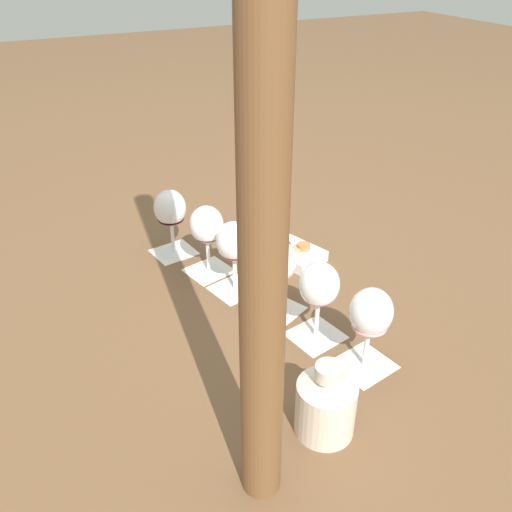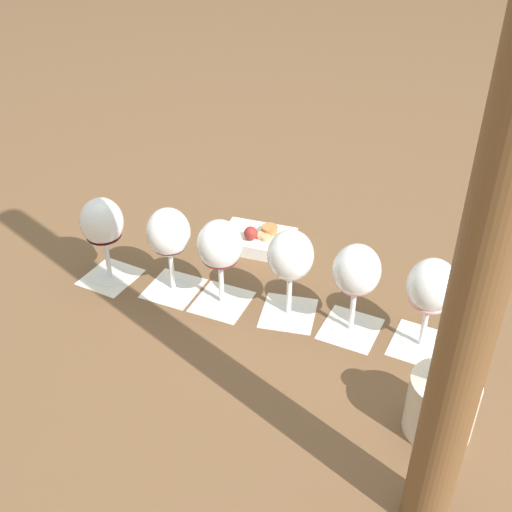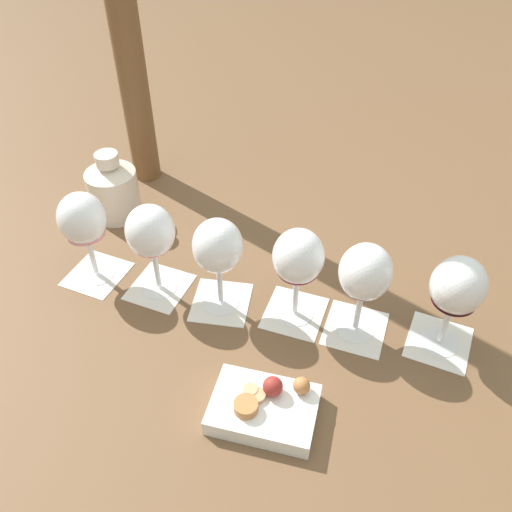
{
  "view_description": "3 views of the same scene",
  "coord_description": "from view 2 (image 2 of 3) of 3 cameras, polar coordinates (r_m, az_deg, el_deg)",
  "views": [
    {
      "loc": [
        -0.95,
        0.47,
        0.76
      ],
      "look_at": [
        0.0,
        0.0,
        0.12
      ],
      "focal_mm": 38.0,
      "sensor_mm": 36.0,
      "label": 1
    },
    {
      "loc": [
        -0.59,
        0.77,
        0.79
      ],
      "look_at": [
        0.0,
        0.0,
        0.12
      ],
      "focal_mm": 45.0,
      "sensor_mm": 36.0,
      "label": 2
    },
    {
      "loc": [
        0.37,
        -0.55,
        0.72
      ],
      "look_at": [
        0.0,
        0.0,
        0.12
      ],
      "focal_mm": 38.0,
      "sensor_mm": 36.0,
      "label": 3
    }
  ],
  "objects": [
    {
      "name": "wine_glass_1",
      "position": [
        1.14,
        8.91,
        -1.62
      ],
      "size": [
        0.09,
        0.09,
        0.18
      ],
      "color": "white",
      "rests_on": "tasting_card_1"
    },
    {
      "name": "wine_glass_0",
      "position": [
        1.13,
        15.32,
        -2.85
      ],
      "size": [
        0.09,
        0.09,
        0.18
      ],
      "color": "white",
      "rests_on": "tasting_card_0"
    },
    {
      "name": "wine_glass_2",
      "position": [
        1.16,
        3.07,
        -0.3
      ],
      "size": [
        0.09,
        0.09,
        0.18
      ],
      "color": "white",
      "rests_on": "tasting_card_2"
    },
    {
      "name": "tasting_card_5",
      "position": [
        1.36,
        -12.8,
        -1.82
      ],
      "size": [
        0.12,
        0.12,
        0.0
      ],
      "color": "silver",
      "rests_on": "ground_plane"
    },
    {
      "name": "ground_plane",
      "position": [
        1.25,
        0.12,
        -4.71
      ],
      "size": [
        8.0,
        8.0,
        0.0
      ],
      "primitive_type": "plane",
      "color": "brown"
    },
    {
      "name": "tasting_card_0",
      "position": [
        1.21,
        14.41,
        -7.63
      ],
      "size": [
        0.12,
        0.13,
        0.0
      ],
      "color": "silver",
      "rests_on": "ground_plane"
    },
    {
      "name": "snack_dish",
      "position": [
        1.42,
        0.09,
        1.5
      ],
      "size": [
        0.18,
        0.15,
        0.06
      ],
      "color": "white",
      "rests_on": "ground_plane"
    },
    {
      "name": "tasting_card_3",
      "position": [
        1.27,
        -3.05,
        -4.07
      ],
      "size": [
        0.12,
        0.13,
        0.0
      ],
      "color": "silver",
      "rests_on": "ground_plane"
    },
    {
      "name": "tasting_card_2",
      "position": [
        1.24,
        2.89,
        -5.08
      ],
      "size": [
        0.14,
        0.14,
        0.0
      ],
      "color": "silver",
      "rests_on": "ground_plane"
    },
    {
      "name": "wine_glass_4",
      "position": [
        1.24,
        -7.77,
        1.77
      ],
      "size": [
        0.09,
        0.09,
        0.18
      ],
      "color": "white",
      "rests_on": "tasting_card_4"
    },
    {
      "name": "wine_glass_5",
      "position": [
        1.3,
        -13.51,
        2.68
      ],
      "size": [
        0.09,
        0.09,
        0.18
      ],
      "color": "white",
      "rests_on": "tasting_card_5"
    },
    {
      "name": "ceramic_vase",
      "position": [
        1.03,
        16.23,
        -12.21
      ],
      "size": [
        0.11,
        0.11,
        0.15
      ],
      "color": "beige",
      "rests_on": "ground_plane"
    },
    {
      "name": "umbrella_pole",
      "position": [
        0.63,
        21.72,
        8.14
      ],
      "size": [
        0.06,
        0.06,
        1.08
      ],
      "color": "brown",
      "rests_on": "ground_plane"
    },
    {
      "name": "tasting_card_1",
      "position": [
        1.22,
        8.38,
        -6.41
      ],
      "size": [
        0.12,
        0.13,
        0.0
      ],
      "color": "silver",
      "rests_on": "ground_plane"
    },
    {
      "name": "wine_glass_3",
      "position": [
        1.19,
        -3.23,
        0.67
      ],
      "size": [
        0.09,
        0.09,
        0.18
      ],
      "color": "white",
      "rests_on": "tasting_card_3"
    },
    {
      "name": "tasting_card_4",
      "position": [
        1.31,
        -7.35,
        -2.86
      ],
      "size": [
        0.12,
        0.13,
        0.0
      ],
      "color": "silver",
      "rests_on": "ground_plane"
    }
  ]
}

